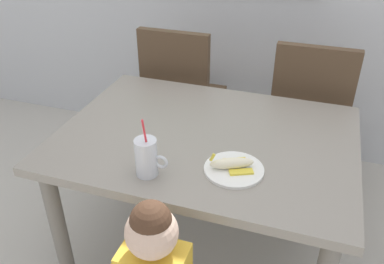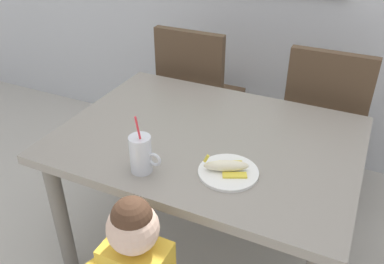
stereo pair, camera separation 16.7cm
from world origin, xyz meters
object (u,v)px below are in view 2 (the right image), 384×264
Objects in this scene: dining_chair_right at (325,117)px; milk_cup at (141,156)px; peeled_banana at (227,166)px; dining_table at (208,153)px; dining_chair_left at (197,91)px; snack_plate at (228,172)px.

dining_chair_right is 3.82× the size of milk_cup.
dining_chair_right is at bearing 75.27° from peeled_banana.
peeled_banana is at bearing -52.43° from dining_table.
dining_table is 1.33× the size of dining_chair_left.
dining_table is 0.79m from dining_chair_left.
dining_chair_right is at bearing 62.60° from milk_cup.
dining_chair_left is at bearing 120.49° from peeled_banana.
milk_cup reaches higher than peeled_banana.
milk_cup is 1.09× the size of snack_plate.
snack_plate reaches higher than dining_table.
dining_table is at bearing 59.55° from dining_chair_right.
peeled_banana is (0.17, -0.22, 0.13)m from dining_table.
peeled_banana is at bearing 75.27° from dining_chair_right.
dining_table is at bearing 127.57° from peeled_banana.
dining_chair_left reaches higher than peeled_banana.
snack_plate is (0.18, -0.22, 0.10)m from dining_table.
milk_cup is at bearing -110.65° from dining_table.
dining_table is 0.30m from snack_plate.
dining_chair_right is 4.17× the size of snack_plate.
snack_plate is at bearing 21.78° from milk_cup.
snack_plate is (-0.23, -0.91, 0.17)m from dining_chair_right.
dining_chair_right is 5.46× the size of peeled_banana.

